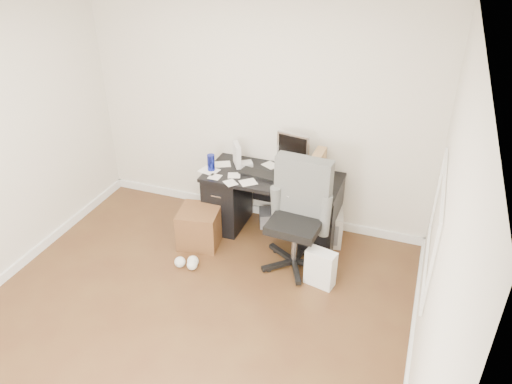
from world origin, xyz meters
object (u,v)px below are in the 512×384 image
pc_tower (334,226)px  lcd_monitor (293,153)px  office_chair (296,218)px  wicker_basket (200,227)px  desk (272,203)px  keyboard (261,175)px

pc_tower → lcd_monitor: bearing=161.5°
lcd_monitor → office_chair: bearing=-59.9°
office_chair → pc_tower: office_chair is taller
pc_tower → wicker_basket: bearing=-170.4°
desk → office_chair: size_ratio=1.27×
office_chair → keyboard: bearing=144.0°
lcd_monitor → pc_tower: bearing=4.0°
lcd_monitor → wicker_basket: size_ratio=1.09×
office_chair → pc_tower: 0.77m
keyboard → wicker_basket: keyboard is taller
desk → wicker_basket: desk is taller
pc_tower → wicker_basket: size_ratio=0.89×
desk → wicker_basket: size_ratio=3.48×
desk → office_chair: (0.41, -0.49, 0.19)m
lcd_monitor → keyboard: (-0.30, -0.19, -0.22)m
lcd_monitor → pc_tower: size_ratio=1.23×
desk → lcd_monitor: 0.63m
keyboard → wicker_basket: bearing=-134.0°
desk → keyboard: bearing=-162.3°
desk → keyboard: 0.39m
keyboard → office_chair: 0.72m
keyboard → desk: bearing=26.3°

